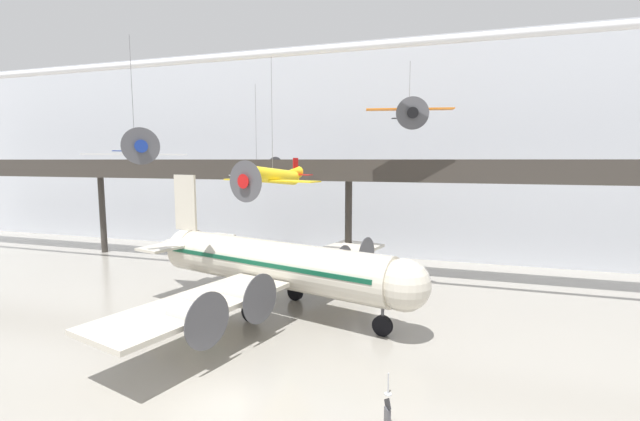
{
  "coord_description": "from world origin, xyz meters",
  "views": [
    {
      "loc": [
        9.86,
        -16.16,
        11.08
      ],
      "look_at": [
        1.28,
        11.01,
        7.69
      ],
      "focal_mm": 24.0,
      "sensor_mm": 36.0,
      "label": 1
    }
  ],
  "objects_px": {
    "suspended_plane_silver_racer": "(257,172)",
    "suspended_plane_yellow_lowwing": "(273,176)",
    "airliner_silver_main": "(270,264)",
    "info_sign_pedestal": "(387,414)",
    "suspended_plane_orange_highwing": "(409,115)",
    "stanchion_barrier": "(388,388)",
    "suspended_plane_white_twin": "(135,151)"
  },
  "relations": [
    {
      "from": "suspended_plane_orange_highwing",
      "to": "suspended_plane_silver_racer",
      "type": "bearing_deg",
      "value": -117.85
    },
    {
      "from": "info_sign_pedestal",
      "to": "suspended_plane_white_twin",
      "type": "bearing_deg",
      "value": 131.68
    },
    {
      "from": "airliner_silver_main",
      "to": "stanchion_barrier",
      "type": "bearing_deg",
      "value": -27.02
    },
    {
      "from": "suspended_plane_white_twin",
      "to": "suspended_plane_orange_highwing",
      "type": "bearing_deg",
      "value": 80.27
    },
    {
      "from": "info_sign_pedestal",
      "to": "suspended_plane_silver_racer",
      "type": "bearing_deg",
      "value": 97.44
    },
    {
      "from": "suspended_plane_orange_highwing",
      "to": "info_sign_pedestal",
      "type": "distance_m",
      "value": 24.35
    },
    {
      "from": "suspended_plane_silver_racer",
      "to": "suspended_plane_yellow_lowwing",
      "type": "xyz_separation_m",
      "value": [
        6.36,
        -10.23,
        -0.02
      ]
    },
    {
      "from": "airliner_silver_main",
      "to": "suspended_plane_orange_highwing",
      "type": "xyz_separation_m",
      "value": [
        8.96,
        8.28,
        11.32
      ]
    },
    {
      "from": "suspended_plane_white_twin",
      "to": "info_sign_pedestal",
      "type": "bearing_deg",
      "value": 21.26
    },
    {
      "from": "suspended_plane_silver_racer",
      "to": "suspended_plane_orange_highwing",
      "type": "relative_size",
      "value": 1.41
    },
    {
      "from": "suspended_plane_silver_racer",
      "to": "stanchion_barrier",
      "type": "bearing_deg",
      "value": -32.79
    },
    {
      "from": "suspended_plane_orange_highwing",
      "to": "stanchion_barrier",
      "type": "relative_size",
      "value": 6.62
    },
    {
      "from": "suspended_plane_yellow_lowwing",
      "to": "info_sign_pedestal",
      "type": "distance_m",
      "value": 20.37
    },
    {
      "from": "suspended_plane_yellow_lowwing",
      "to": "stanchion_barrier",
      "type": "xyz_separation_m",
      "value": [
        11.03,
        -11.8,
        -9.48
      ]
    },
    {
      "from": "suspended_plane_orange_highwing",
      "to": "info_sign_pedestal",
      "type": "height_order",
      "value": "suspended_plane_orange_highwing"
    },
    {
      "from": "suspended_plane_white_twin",
      "to": "suspended_plane_silver_racer",
      "type": "relative_size",
      "value": 0.81
    },
    {
      "from": "airliner_silver_main",
      "to": "info_sign_pedestal",
      "type": "bearing_deg",
      "value": -32.64
    },
    {
      "from": "airliner_silver_main",
      "to": "info_sign_pedestal",
      "type": "height_order",
      "value": "airliner_silver_main"
    },
    {
      "from": "airliner_silver_main",
      "to": "suspended_plane_yellow_lowwing",
      "type": "distance_m",
      "value": 6.96
    },
    {
      "from": "suspended_plane_white_twin",
      "to": "suspended_plane_orange_highwing",
      "type": "xyz_separation_m",
      "value": [
        16.24,
        13.27,
        3.12
      ]
    },
    {
      "from": "stanchion_barrier",
      "to": "info_sign_pedestal",
      "type": "distance_m",
      "value": 2.33
    },
    {
      "from": "suspended_plane_silver_racer",
      "to": "suspended_plane_yellow_lowwing",
      "type": "relative_size",
      "value": 0.92
    },
    {
      "from": "suspended_plane_orange_highwing",
      "to": "stanchion_barrier",
      "type": "height_order",
      "value": "suspended_plane_orange_highwing"
    },
    {
      "from": "suspended_plane_silver_racer",
      "to": "stanchion_barrier",
      "type": "xyz_separation_m",
      "value": [
        17.38,
        -22.04,
        -9.5
      ]
    },
    {
      "from": "airliner_silver_main",
      "to": "suspended_plane_yellow_lowwing",
      "type": "xyz_separation_m",
      "value": [
        -0.92,
        2.76,
        6.32
      ]
    },
    {
      "from": "suspended_plane_orange_highwing",
      "to": "info_sign_pedestal",
      "type": "bearing_deg",
      "value": -7.43
    },
    {
      "from": "info_sign_pedestal",
      "to": "stanchion_barrier",
      "type": "bearing_deg",
      "value": 69.16
    },
    {
      "from": "airliner_silver_main",
      "to": "info_sign_pedestal",
      "type": "xyz_separation_m",
      "value": [
        10.42,
        -11.35,
        -3.02
      ]
    },
    {
      "from": "stanchion_barrier",
      "to": "info_sign_pedestal",
      "type": "xyz_separation_m",
      "value": [
        0.31,
        -2.3,
        0.13
      ]
    },
    {
      "from": "airliner_silver_main",
      "to": "suspended_plane_white_twin",
      "type": "relative_size",
      "value": 3.41
    },
    {
      "from": "suspended_plane_silver_racer",
      "to": "suspended_plane_yellow_lowwing",
      "type": "height_order",
      "value": "same"
    },
    {
      "from": "airliner_silver_main",
      "to": "suspended_plane_white_twin",
      "type": "bearing_deg",
      "value": -130.75
    }
  ]
}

